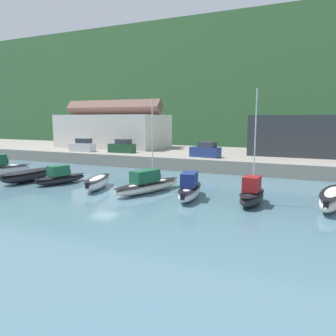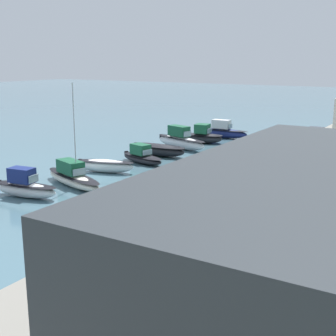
% 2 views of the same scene
% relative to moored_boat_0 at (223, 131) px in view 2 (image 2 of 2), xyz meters
% --- Properties ---
extents(ground_plane, '(320.00, 320.00, 0.00)m').
position_rel_moored_boat_0_xyz_m(ground_plane, '(26.40, -1.76, -0.94)').
color(ground_plane, slate).
extents(moored_boat_0, '(1.88, 7.40, 2.57)m').
position_rel_moored_boat_0_xyz_m(moored_boat_0, '(0.00, 0.00, 0.00)').
color(moored_boat_0, navy).
rests_on(moored_boat_0, ground_plane).
extents(moored_boat_1, '(3.20, 5.48, 2.53)m').
position_rel_moored_boat_0_xyz_m(moored_boat_1, '(5.14, -0.45, -0.02)').
color(moored_boat_1, black).
rests_on(moored_boat_1, ground_plane).
extents(moored_boat_2, '(4.26, 8.47, 2.86)m').
position_rel_moored_boat_0_xyz_m(moored_boat_2, '(10.40, -0.99, 0.12)').
color(moored_boat_2, white).
rests_on(moored_boat_2, ground_plane).
extents(moored_boat_3, '(2.58, 7.12, 1.38)m').
position_rel_moored_boat_0_xyz_m(moored_boat_3, '(15.51, -1.00, -0.21)').
color(moored_boat_3, black).
rests_on(moored_boat_3, ground_plane).
extents(moored_boat_4, '(3.52, 6.38, 2.05)m').
position_rel_moored_boat_0_xyz_m(moored_boat_4, '(19.77, -0.42, -0.22)').
color(moored_boat_4, black).
rests_on(moored_boat_4, ground_plane).
extents(moored_boat_5, '(3.23, 6.22, 1.32)m').
position_rel_moored_boat_0_xyz_m(moored_boat_5, '(25.23, -1.05, -0.24)').
color(moored_boat_5, silver).
rests_on(moored_boat_5, ground_plane).
extents(moored_boat_6, '(4.47, 8.59, 9.09)m').
position_rel_moored_boat_0_xyz_m(moored_boat_6, '(30.66, -0.36, -0.12)').
color(moored_boat_6, white).
rests_on(moored_boat_6, ground_plane).
extents(moored_boat_7, '(2.51, 6.19, 2.44)m').
position_rel_moored_boat_0_xyz_m(moored_boat_7, '(35.37, -1.23, -0.06)').
color(moored_boat_7, silver).
rests_on(moored_boat_7, ground_plane).
extents(parked_car_0, '(4.27, 1.98, 2.16)m').
position_rel_moored_boat_0_xyz_m(parked_car_0, '(10.22, 15.54, 1.75)').
color(parked_car_0, silver).
rests_on(parked_car_0, quay_promenade).
extents(parked_car_1, '(4.29, 2.01, 2.16)m').
position_rel_moored_boat_0_xyz_m(parked_car_1, '(17.23, 16.59, 1.75)').
color(parked_car_1, '#1E4C2D').
rests_on(parked_car_1, quay_promenade).
extents(parked_car_2, '(4.41, 2.38, 2.16)m').
position_rel_moored_boat_0_xyz_m(parked_car_2, '(31.36, 16.08, 1.75)').
color(parked_car_2, navy).
rests_on(parked_car_2, quay_promenade).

